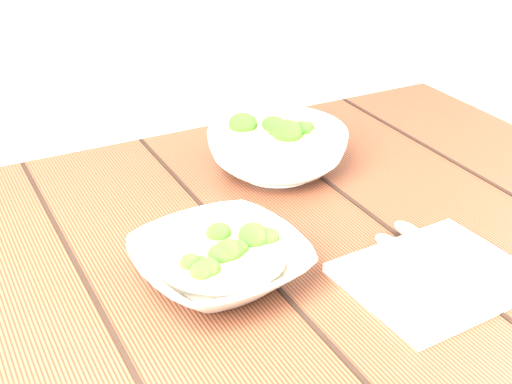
% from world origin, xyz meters
% --- Properties ---
extents(table, '(1.20, 0.80, 0.75)m').
position_xyz_m(table, '(0.00, 0.00, 0.63)').
color(table, '#3A1A10').
rests_on(table, ground).
extents(soup_bowl_front, '(0.22, 0.22, 0.06)m').
position_xyz_m(soup_bowl_front, '(-0.07, -0.05, 0.78)').
color(soup_bowl_front, silver).
rests_on(soup_bowl_front, table).
extents(soup_bowl_back, '(0.27, 0.27, 0.08)m').
position_xyz_m(soup_bowl_back, '(0.13, 0.18, 0.79)').
color(soup_bowl_back, silver).
rests_on(soup_bowl_back, table).
extents(trivet, '(0.12, 0.12, 0.03)m').
position_xyz_m(trivet, '(-0.05, 0.04, 0.76)').
color(trivet, black).
rests_on(trivet, table).
extents(napkin, '(0.22, 0.19, 0.01)m').
position_xyz_m(napkin, '(0.16, -0.17, 0.76)').
color(napkin, beige).
rests_on(napkin, table).
extents(spoon_left, '(0.03, 0.17, 0.01)m').
position_xyz_m(spoon_left, '(0.14, -0.12, 0.76)').
color(spoon_left, '#BAB5A4').
rests_on(spoon_left, napkin).
extents(spoon_right, '(0.03, 0.17, 0.01)m').
position_xyz_m(spoon_right, '(0.18, -0.11, 0.76)').
color(spoon_right, '#BAB5A4').
rests_on(spoon_right, napkin).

